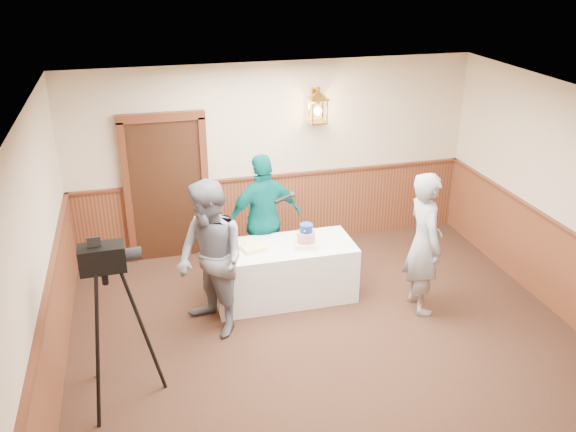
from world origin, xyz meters
name	(u,v)px	position (x,y,z in m)	size (l,w,h in m)	color
ground	(352,384)	(0.00, 0.00, 0.00)	(7.00, 7.00, 0.00)	black
room_shell	(338,237)	(-0.05, 0.45, 1.52)	(6.02, 7.02, 2.81)	beige
display_table	(284,271)	(-0.26, 1.90, 0.38)	(1.80, 0.80, 0.75)	white
tiered_cake	(306,237)	(0.01, 1.83, 0.87)	(0.34, 0.34, 0.30)	#FFE4BF
sheet_cake_yellow	(254,248)	(-0.66, 1.88, 0.78)	(0.30, 0.23, 0.06)	#F5F693
sheet_cake_green	(235,245)	(-0.88, 2.02, 0.78)	(0.29, 0.23, 0.07)	#9AD697
interviewer	(211,260)	(-1.26, 1.38, 0.95)	(1.64, 1.14, 1.89)	slate
baker	(424,243)	(1.34, 1.21, 0.92)	(0.67, 0.44, 1.84)	gray
assistant_p	(264,219)	(-0.39, 2.46, 0.90)	(1.06, 0.44, 1.80)	#045755
tv_camera_rig	(113,333)	(-2.37, 0.42, 0.78)	(0.68, 0.63, 1.73)	black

